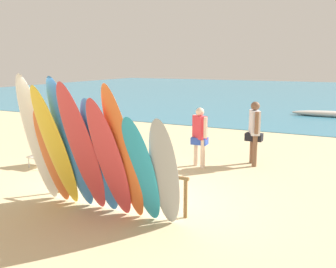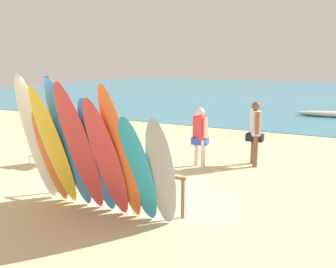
% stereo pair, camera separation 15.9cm
% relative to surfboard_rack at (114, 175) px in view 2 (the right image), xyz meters
% --- Properties ---
extents(ground, '(60.00, 60.00, 0.00)m').
position_rel_surfboard_rack_xyz_m(ground, '(0.00, 14.00, -0.60)').
color(ground, '#D3BC8C').
extents(ocean_water, '(60.00, 40.00, 0.02)m').
position_rel_surfboard_rack_xyz_m(ocean_water, '(0.00, 29.07, -0.59)').
color(ocean_water, teal).
rests_on(ocean_water, ground).
extents(surfboard_rack, '(3.09, 0.07, 0.76)m').
position_rel_surfboard_rack_xyz_m(surfboard_rack, '(0.00, 0.00, 0.00)').
color(surfboard_rack, brown).
rests_on(surfboard_rack, ground).
extents(surfboard_white_0, '(0.58, 0.85, 2.58)m').
position_rel_surfboard_rack_xyz_m(surfboard_white_0, '(-1.32, -0.64, 0.69)').
color(surfboard_white_0, white).
rests_on(surfboard_white_0, ground).
extents(surfboard_orange_1, '(0.49, 0.73, 1.95)m').
position_rel_surfboard_rack_xyz_m(surfboard_orange_1, '(-1.02, -0.60, 0.38)').
color(surfboard_orange_1, orange).
rests_on(surfboard_orange_1, ground).
extents(surfboard_yellow_2, '(0.47, 1.03, 2.40)m').
position_rel_surfboard_rack_xyz_m(surfboard_yellow_2, '(-0.77, -0.76, 0.60)').
color(surfboard_yellow_2, yellow).
rests_on(surfboard_yellow_2, ground).
extents(surfboard_blue_3, '(0.62, 0.97, 2.55)m').
position_rel_surfboard_rack_xyz_m(surfboard_blue_3, '(-0.47, -0.69, 0.68)').
color(surfboard_blue_3, '#337AD1').
rests_on(surfboard_blue_3, ground).
extents(surfboard_red_4, '(0.57, 1.04, 2.47)m').
position_rel_surfboard_rack_xyz_m(surfboard_red_4, '(-0.16, -0.75, 0.64)').
color(surfboard_red_4, '#D13D42').
rests_on(surfboard_red_4, ground).
extents(surfboard_blue_5, '(0.53, 0.82, 2.20)m').
position_rel_surfboard_rack_xyz_m(surfboard_blue_5, '(0.14, -0.65, 0.50)').
color(surfboard_blue_5, '#337AD1').
rests_on(surfboard_blue_5, ground).
extents(surfboard_red_6, '(0.62, 0.97, 2.23)m').
position_rel_surfboard_rack_xyz_m(surfboard_red_6, '(0.41, -0.75, 0.52)').
color(surfboard_red_6, '#D13D42').
rests_on(surfboard_red_6, ground).
extents(surfboard_orange_7, '(0.55, 0.97, 2.46)m').
position_rel_surfboard_rack_xyz_m(surfboard_orange_7, '(0.68, -0.74, 0.63)').
color(surfboard_orange_7, orange).
rests_on(surfboard_orange_7, ground).
extents(surfboard_teal_8, '(0.60, 0.85, 1.95)m').
position_rel_surfboard_rack_xyz_m(surfboard_teal_8, '(0.98, -0.67, 0.38)').
color(surfboard_teal_8, '#289EC6').
rests_on(surfboard_teal_8, ground).
extents(surfboard_grey_9, '(0.54, 0.76, 1.94)m').
position_rel_surfboard_rack_xyz_m(surfboard_grey_9, '(1.39, -0.62, 0.38)').
color(surfboard_grey_9, '#999EA3').
rests_on(surfboard_grey_9, ground).
extents(beachgoer_by_water, '(0.45, 0.60, 1.72)m').
position_rel_surfboard_rack_xyz_m(beachgoer_by_water, '(1.72, 4.06, 0.40)').
color(beachgoer_by_water, brown).
rests_on(beachgoer_by_water, ground).
extents(beachgoer_strolling, '(0.51, 0.40, 1.59)m').
position_rel_surfboard_rack_xyz_m(beachgoer_strolling, '(0.49, 3.20, 0.32)').
color(beachgoer_strolling, beige).
rests_on(beachgoer_strolling, ground).
extents(beach_chair_red, '(0.51, 0.67, 0.83)m').
position_rel_surfboard_rack_xyz_m(beach_chair_red, '(-3.30, 1.49, -0.16)').
color(beach_chair_red, '#B7B7BC').
rests_on(beach_chair_red, ground).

